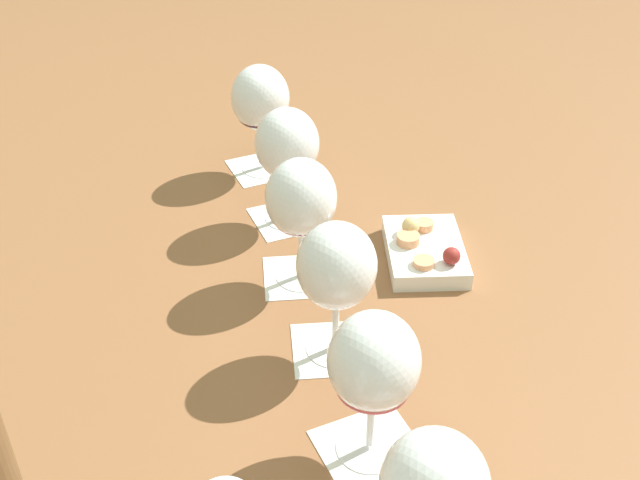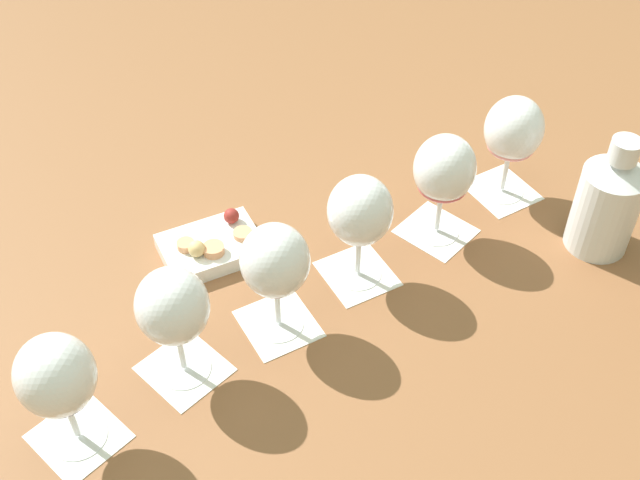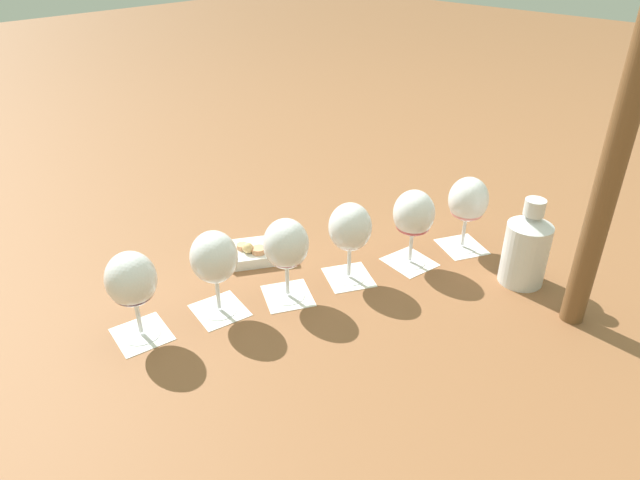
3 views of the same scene
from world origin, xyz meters
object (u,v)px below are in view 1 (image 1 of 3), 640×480
object	(u,v)px
wine_glass_5	(260,103)
snack_dish	(425,250)
wine_glass_2	(336,271)
wine_glass_1	(374,367)
wine_glass_3	(301,203)
wine_glass_4	(287,149)

from	to	relation	value
wine_glass_5	snack_dish	xyz separation A→B (m)	(-0.34, -0.05, -0.10)
wine_glass_2	wine_glass_5	world-z (taller)	same
wine_glass_1	wine_glass_3	size ratio (longest dim) A/B	1.00
wine_glass_4	wine_glass_2	bearing A→B (deg)	158.50
wine_glass_4	wine_glass_5	xyz separation A→B (m)	(0.15, -0.05, -0.00)
wine_glass_1	wine_glass_5	distance (m)	0.60
wine_glass_3	wine_glass_4	xyz separation A→B (m)	(0.13, -0.06, 0.00)
wine_glass_5	wine_glass_1	bearing A→B (deg)	159.56
wine_glass_1	wine_glass_3	distance (m)	0.30
wine_glass_2	wine_glass_4	size ratio (longest dim) A/B	1.00
wine_glass_4	snack_dish	world-z (taller)	wine_glass_4
wine_glass_1	wine_glass_4	bearing A→B (deg)	-21.65
wine_glass_3	wine_glass_4	bearing A→B (deg)	-25.44
wine_glass_3	wine_glass_5	world-z (taller)	same
wine_glass_1	wine_glass_4	xyz separation A→B (m)	(0.41, -0.16, -0.00)
wine_glass_5	snack_dish	world-z (taller)	wine_glass_5
wine_glass_2	wine_glass_1	bearing A→B (deg)	158.06
wine_glass_3	wine_glass_4	size ratio (longest dim) A/B	1.00
wine_glass_4	wine_glass_5	bearing A→B (deg)	-16.95
wine_glass_1	wine_glass_2	world-z (taller)	same
wine_glass_2	wine_glass_3	xyz separation A→B (m)	(0.14, -0.04, -0.00)
wine_glass_1	wine_glass_5	size ratio (longest dim) A/B	1.00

